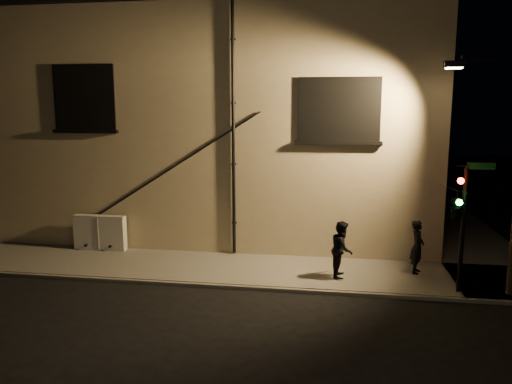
% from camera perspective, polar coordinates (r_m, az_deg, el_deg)
% --- Properties ---
extents(ground, '(90.00, 90.00, 0.00)m').
position_cam_1_polar(ground, '(14.21, 2.36, -11.18)').
color(ground, black).
extents(sidewalk, '(21.00, 16.00, 0.12)m').
position_cam_1_polar(sidewalk, '(18.28, 7.82, -6.30)').
color(sidewalk, '#5F5C56').
rests_on(sidewalk, ground).
extents(building, '(16.20, 12.23, 8.80)m').
position_cam_1_polar(building, '(22.66, -2.47, 7.98)').
color(building, tan).
rests_on(building, ground).
extents(utility_cabinet, '(1.85, 0.31, 1.22)m').
position_cam_1_polar(utility_cabinet, '(18.35, -17.40, -4.44)').
color(utility_cabinet, beige).
rests_on(utility_cabinet, sidewalk).
extents(pedestrian_a, '(0.53, 0.67, 1.62)m').
position_cam_1_polar(pedestrian_a, '(15.80, 17.95, -5.97)').
color(pedestrian_a, black).
rests_on(pedestrian_a, sidewalk).
extents(pedestrian_b, '(0.70, 0.86, 1.66)m').
position_cam_1_polar(pedestrian_b, '(14.93, 9.80, -6.44)').
color(pedestrian_b, black).
rests_on(pedestrian_b, sidewalk).
extents(traffic_signal, '(1.38, 2.08, 3.52)m').
position_cam_1_polar(traffic_signal, '(14.10, 22.00, -1.53)').
color(traffic_signal, black).
rests_on(traffic_signal, sidewalk).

